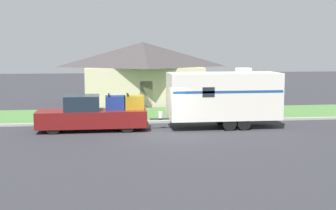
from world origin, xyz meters
name	(u,v)px	position (x,y,z in m)	size (l,w,h in m)	color
ground_plane	(164,134)	(0.00, 0.00, 0.00)	(120.00, 120.00, 0.00)	#2D2D33
curb_strip	(156,122)	(0.00, 3.75, 0.07)	(80.00, 0.30, 0.14)	#999993
lawn_strip	(151,114)	(0.00, 7.40, 0.01)	(80.00, 7.00, 0.03)	#477538
house_across_street	(143,72)	(0.04, 14.25, 2.67)	(10.24, 6.53, 5.14)	beige
pickup_truck	(93,114)	(-3.86, 1.59, 0.93)	(6.28, 2.01, 2.10)	black
travel_trailer	(224,96)	(3.76, 1.59, 1.88)	(7.61, 2.41, 3.53)	black
mailbox	(243,105)	(5.77, 4.32, 0.96)	(0.48, 0.20, 1.25)	brown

